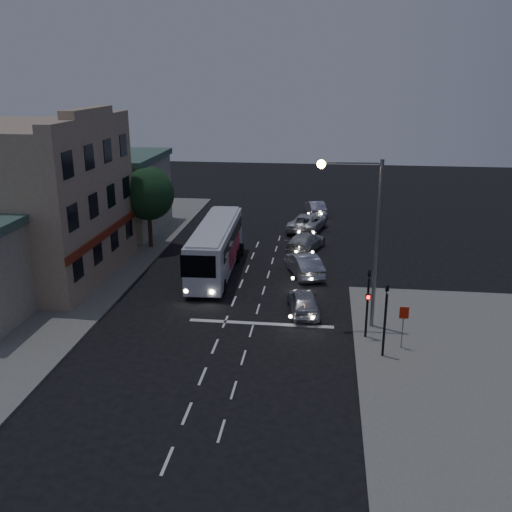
# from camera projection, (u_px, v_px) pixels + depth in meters

# --- Properties ---
(ground) EXTENTS (120.00, 120.00, 0.00)m
(ground) POSITION_uv_depth(u_px,v_px,m) (219.00, 338.00, 29.76)
(ground) COLOR black
(sidewalk_near) EXTENTS (12.00, 24.00, 0.12)m
(sidewalk_near) POSITION_uv_depth(u_px,v_px,m) (499.00, 394.00, 24.46)
(sidewalk_near) COLOR slate
(sidewalk_near) RESTS_ON ground
(sidewalk_far) EXTENTS (12.00, 50.00, 0.12)m
(sidewalk_far) POSITION_uv_depth(u_px,v_px,m) (52.00, 275.00, 38.81)
(sidewalk_far) COLOR slate
(sidewalk_far) RESTS_ON ground
(road_markings) EXTENTS (8.00, 30.55, 0.01)m
(road_markings) POSITION_uv_depth(u_px,v_px,m) (251.00, 313.00, 32.73)
(road_markings) COLOR silver
(road_markings) RESTS_ON ground
(tour_bus) EXTENTS (2.68, 11.20, 3.42)m
(tour_bus) POSITION_uv_depth(u_px,v_px,m) (216.00, 246.00, 39.01)
(tour_bus) COLOR silver
(tour_bus) RESTS_ON ground
(car_suv) EXTENTS (2.24, 4.26, 1.38)m
(car_suv) POSITION_uv_depth(u_px,v_px,m) (303.00, 301.00, 32.65)
(car_suv) COLOR #A8A8B6
(car_suv) RESTS_ON ground
(car_sedan_a) EXTENTS (3.07, 4.91, 1.53)m
(car_sedan_a) POSITION_uv_depth(u_px,v_px,m) (304.00, 264.00, 38.69)
(car_sedan_a) COLOR #B1B3BD
(car_sedan_a) RESTS_ON ground
(car_sedan_b) EXTENTS (3.35, 5.15, 1.39)m
(car_sedan_b) POSITION_uv_depth(u_px,v_px,m) (306.00, 242.00, 44.17)
(car_sedan_b) COLOR beige
(car_sedan_b) RESTS_ON ground
(car_sedan_c) EXTENTS (3.71, 5.89, 1.52)m
(car_sedan_c) POSITION_uv_depth(u_px,v_px,m) (307.00, 222.00, 49.57)
(car_sedan_c) COLOR silver
(car_sedan_c) RESTS_ON ground
(car_extra) EXTENTS (2.33, 4.39, 1.37)m
(car_extra) POSITION_uv_depth(u_px,v_px,m) (315.00, 208.00, 55.12)
(car_extra) COLOR #B7B5CA
(car_extra) RESTS_ON ground
(traffic_signal_main) EXTENTS (0.25, 0.35, 4.10)m
(traffic_signal_main) POSITION_uv_depth(u_px,v_px,m) (368.00, 296.00, 28.87)
(traffic_signal_main) COLOR black
(traffic_signal_main) RESTS_ON sidewalk_near
(traffic_signal_side) EXTENTS (0.18, 0.15, 4.10)m
(traffic_signal_side) POSITION_uv_depth(u_px,v_px,m) (386.00, 312.00, 26.92)
(traffic_signal_side) COLOR black
(traffic_signal_side) RESTS_ON sidewalk_near
(regulatory_sign) EXTENTS (0.45, 0.12, 2.20)m
(regulatory_sign) POSITION_uv_depth(u_px,v_px,m) (403.00, 320.00, 27.97)
(regulatory_sign) COLOR slate
(regulatory_sign) RESTS_ON sidewalk_near
(streetlight) EXTENTS (3.32, 0.44, 9.00)m
(streetlight) POSITION_uv_depth(u_px,v_px,m) (365.00, 225.00, 29.22)
(streetlight) COLOR slate
(streetlight) RESTS_ON sidewalk_near
(main_building) EXTENTS (10.12, 12.00, 11.00)m
(main_building) POSITION_uv_depth(u_px,v_px,m) (30.00, 201.00, 37.35)
(main_building) COLOR gray
(main_building) RESTS_ON sidewalk_far
(low_building_north) EXTENTS (9.40, 9.40, 6.50)m
(low_building_north) POSITION_uv_depth(u_px,v_px,m) (107.00, 191.00, 49.17)
(low_building_north) COLOR gray
(low_building_north) RESTS_ON sidewalk_far
(street_tree) EXTENTS (4.00, 4.00, 6.20)m
(street_tree) POSITION_uv_depth(u_px,v_px,m) (148.00, 192.00, 43.52)
(street_tree) COLOR black
(street_tree) RESTS_ON sidewalk_far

